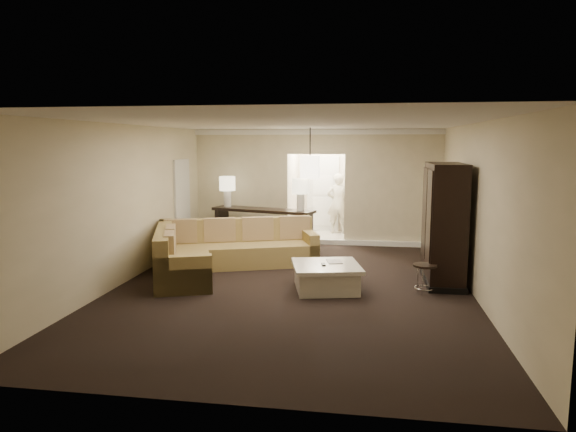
% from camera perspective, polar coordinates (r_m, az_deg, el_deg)
% --- Properties ---
extents(ground, '(8.00, 8.00, 0.00)m').
position_cam_1_polar(ground, '(8.88, 0.41, -8.03)').
color(ground, black).
rests_on(ground, ground).
extents(wall_back, '(6.00, 0.04, 2.80)m').
position_cam_1_polar(wall_back, '(12.55, 3.11, 3.21)').
color(wall_back, beige).
rests_on(wall_back, ground).
extents(wall_front, '(6.00, 0.04, 2.80)m').
position_cam_1_polar(wall_front, '(4.73, -6.74, -5.02)').
color(wall_front, beige).
rests_on(wall_front, ground).
extents(wall_left, '(0.04, 8.00, 2.80)m').
position_cam_1_polar(wall_left, '(9.51, -17.77, 1.27)').
color(wall_left, beige).
rests_on(wall_left, ground).
extents(wall_right, '(0.04, 8.00, 2.80)m').
position_cam_1_polar(wall_right, '(8.68, 20.41, 0.52)').
color(wall_right, beige).
rests_on(wall_right, ground).
extents(ceiling, '(6.00, 8.00, 0.02)m').
position_cam_1_polar(ceiling, '(8.54, 0.43, 10.33)').
color(ceiling, silver).
rests_on(ceiling, wall_back).
extents(crown_molding, '(6.00, 0.10, 0.12)m').
position_cam_1_polar(crown_molding, '(12.45, 3.13, 9.30)').
color(crown_molding, white).
rests_on(crown_molding, wall_back).
extents(baseboard, '(6.00, 0.10, 0.12)m').
position_cam_1_polar(baseboard, '(12.68, 3.04, -2.85)').
color(baseboard, white).
rests_on(baseboard, ground).
extents(side_door, '(0.05, 0.90, 2.10)m').
position_cam_1_polar(side_door, '(12.09, -11.65, 1.20)').
color(side_door, silver).
rests_on(side_door, ground).
extents(foyer, '(1.44, 2.02, 2.80)m').
position_cam_1_polar(foyer, '(13.89, 3.67, 3.27)').
color(foyer, beige).
rests_on(foyer, ground).
extents(sectional_sofa, '(3.31, 3.34, 0.94)m').
position_cam_1_polar(sectional_sofa, '(10.09, -7.41, -3.93)').
color(sectional_sofa, brown).
rests_on(sectional_sofa, ground).
extents(coffee_table, '(1.32, 1.32, 0.46)m').
position_cam_1_polar(coffee_table, '(8.77, 4.26, -6.73)').
color(coffee_table, silver).
rests_on(coffee_table, ground).
extents(console_table, '(2.52, 1.17, 0.95)m').
position_cam_1_polar(console_table, '(12.04, -2.78, -1.00)').
color(console_table, black).
rests_on(console_table, ground).
extents(armoire, '(0.63, 1.48, 2.12)m').
position_cam_1_polar(armoire, '(9.44, 16.91, -1.09)').
color(armoire, black).
rests_on(armoire, ground).
extents(drink_table, '(0.39, 0.39, 0.49)m').
position_cam_1_polar(drink_table, '(8.81, 14.94, -6.09)').
color(drink_table, black).
rests_on(drink_table, ground).
extents(table_lamp_left, '(0.38, 0.38, 0.73)m').
position_cam_1_polar(table_lamp_left, '(12.38, -6.76, 3.26)').
color(table_lamp_left, silver).
rests_on(table_lamp_left, console_table).
extents(table_lamp_right, '(0.38, 0.38, 0.73)m').
position_cam_1_polar(table_lamp_right, '(11.54, 1.42, 2.97)').
color(table_lamp_right, silver).
rests_on(table_lamp_right, console_table).
extents(pendant_light, '(0.38, 0.38, 1.09)m').
position_cam_1_polar(pendant_light, '(11.22, 2.46, 5.47)').
color(pendant_light, black).
rests_on(pendant_light, ceiling).
extents(person, '(0.67, 0.46, 1.83)m').
position_cam_1_polar(person, '(14.15, 5.56, 1.78)').
color(person, beige).
rests_on(person, ground).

